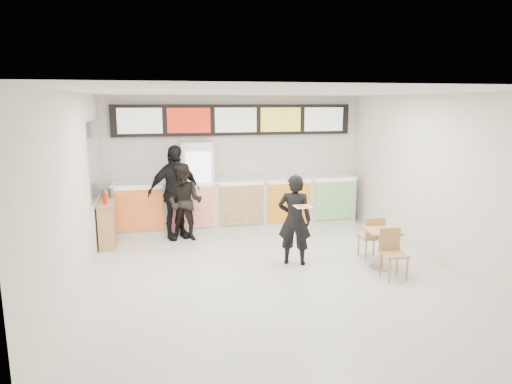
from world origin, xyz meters
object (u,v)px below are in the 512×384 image
object	(u,v)px
customer_main	(295,220)
customer_mid	(175,192)
service_counter	(239,203)
cafe_table	(382,242)
customer_left	(185,202)
drinks_fridge	(197,186)
condiment_ledge	(107,224)

from	to	relation	value
customer_main	customer_mid	bearing A→B (deg)	-23.26
service_counter	cafe_table	world-z (taller)	service_counter
customer_main	cafe_table	size ratio (longest dim) A/B	1.15
customer_mid	customer_left	bearing A→B (deg)	-62.87
customer_mid	cafe_table	distance (m)	4.31
customer_mid	drinks_fridge	bearing A→B (deg)	26.55
service_counter	customer_main	distance (m)	2.67
service_counter	customer_main	bearing A→B (deg)	-78.79
service_counter	customer_main	world-z (taller)	customer_main
service_counter	condiment_ledge	bearing A→B (deg)	-163.65
customer_main	customer_left	world-z (taller)	customer_left
customer_left	drinks_fridge	bearing A→B (deg)	89.74
cafe_table	customer_left	bearing A→B (deg)	147.59
customer_main	service_counter	bearing A→B (deg)	-55.87
customer_main	customer_mid	world-z (taller)	customer_mid
customer_left	condiment_ledge	world-z (taller)	customer_left
service_counter	condiment_ledge	size ratio (longest dim) A/B	5.12
drinks_fridge	cafe_table	world-z (taller)	drinks_fridge
drinks_fridge	customer_left	world-z (taller)	drinks_fridge
drinks_fridge	cafe_table	size ratio (longest dim) A/B	1.42
customer_left	cafe_table	size ratio (longest dim) A/B	1.15
drinks_fridge	cafe_table	xyz separation A→B (m)	(2.87, -3.16, -0.53)
customer_main	condiment_ledge	distance (m)	3.80
customer_mid	service_counter	bearing A→B (deg)	0.32
cafe_table	customer_mid	bearing A→B (deg)	147.24
service_counter	cafe_table	xyz separation A→B (m)	(1.94, -3.14, -0.10)
drinks_fridge	customer_mid	bearing A→B (deg)	-133.43
condiment_ledge	customer_left	bearing A→B (deg)	4.05
service_counter	customer_left	size ratio (longest dim) A/B	3.43
service_counter	condiment_ledge	world-z (taller)	service_counter
drinks_fridge	customer_main	world-z (taller)	drinks_fridge
service_counter	drinks_fridge	size ratio (longest dim) A/B	2.78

